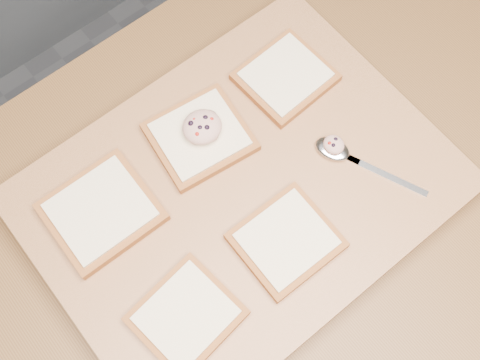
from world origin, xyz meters
The scene contains 11 objects.
ground centered at (0.00, 0.00, 0.00)m, with size 4.00×4.00×0.00m, color #515459.
island_counter centered at (0.00, 0.00, 0.45)m, with size 2.00×0.80×0.90m.
cutting_board centered at (-0.17, 0.06, 0.92)m, with size 0.54×0.41×0.04m, color #A36E46.
bread_far_left centered at (-0.33, 0.15, 0.95)m, with size 0.13×0.12×0.02m.
bread_far_center centered at (-0.17, 0.15, 0.95)m, with size 0.14×0.13×0.02m.
bread_far_right centered at (-0.01, 0.15, 0.95)m, with size 0.12×0.11×0.02m.
bread_near_left centered at (-0.33, -0.03, 0.95)m, with size 0.13×0.12×0.02m.
bread_near_center centered at (-0.17, -0.03, 0.95)m, with size 0.12×0.11×0.02m.
tuna_salad_dollop centered at (-0.16, 0.15, 0.97)m, with size 0.05×0.05×0.03m.
spoon centered at (-0.03, 0.02, 0.95)m, with size 0.08×0.16×0.01m.
spoon_salad centered at (-0.04, 0.03, 0.96)m, with size 0.03×0.03×0.02m.
Camera 1 is at (-0.35, -0.16, 1.69)m, focal length 45.00 mm.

